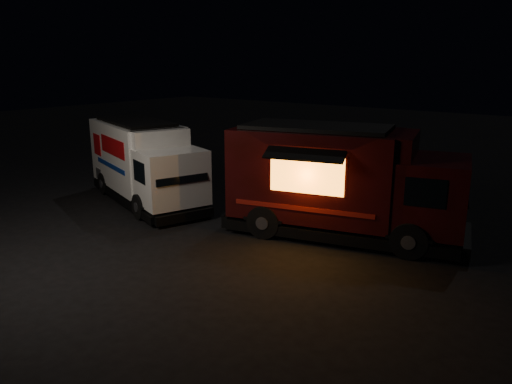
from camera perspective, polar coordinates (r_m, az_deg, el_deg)
name	(u,v)px	position (r m, az deg, el deg)	size (l,w,h in m)	color
ground	(182,241)	(14.15, -8.46, -5.60)	(80.00, 80.00, 0.00)	black
white_truck	(146,163)	(17.90, -12.46, 3.28)	(6.24, 2.13, 2.83)	white
red_truck	(346,182)	(14.27, 10.24, 1.12)	(6.76, 2.49, 3.15)	black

